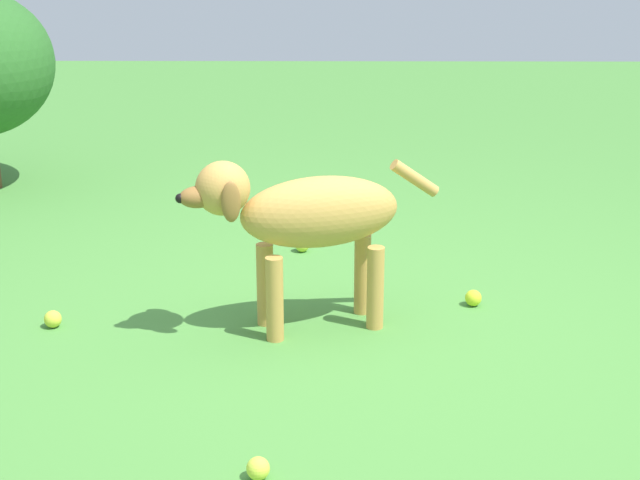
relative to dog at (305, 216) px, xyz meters
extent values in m
plane|color=#478438|center=(0.18, 0.20, -0.44)|extent=(14.00, 14.00, 0.00)
ellipsoid|color=#C69347|center=(-0.02, 0.06, 0.01)|extent=(0.39, 0.64, 0.26)
cylinder|color=#C69347|center=(0.11, -0.11, -0.28)|extent=(0.06, 0.06, 0.32)
cylinder|color=#C69347|center=(-0.03, -0.15, -0.28)|extent=(0.06, 0.06, 0.32)
cylinder|color=#C69347|center=(0.00, 0.26, -0.28)|extent=(0.06, 0.06, 0.32)
cylinder|color=#C69347|center=(-0.14, 0.22, -0.28)|extent=(0.06, 0.06, 0.32)
ellipsoid|color=#C69347|center=(0.09, -0.29, 0.13)|extent=(0.22, 0.24, 0.19)
ellipsoid|color=olive|center=(0.11, -0.37, 0.10)|extent=(0.12, 0.16, 0.08)
sphere|color=black|center=(0.13, -0.43, 0.10)|extent=(0.04, 0.04, 0.04)
ellipsoid|color=olive|center=(0.17, -0.25, 0.10)|extent=(0.05, 0.08, 0.15)
ellipsoid|color=olive|center=(0.00, -0.30, 0.10)|extent=(0.05, 0.08, 0.15)
cylinder|color=#C69347|center=(-0.12, 0.41, 0.11)|extent=(0.10, 0.20, 0.16)
sphere|color=#C7E029|center=(-0.22, 0.67, -0.41)|extent=(0.07, 0.07, 0.07)
sphere|color=#C0DA3A|center=(-0.85, -0.03, -0.41)|extent=(0.07, 0.07, 0.07)
sphere|color=#CADF3F|center=(1.02, -0.11, -0.41)|extent=(0.07, 0.07, 0.07)
sphere|color=#C9D53A|center=(0.01, -0.96, -0.41)|extent=(0.07, 0.07, 0.07)
camera|label=1|loc=(3.32, 0.08, 1.05)|focal=53.68mm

